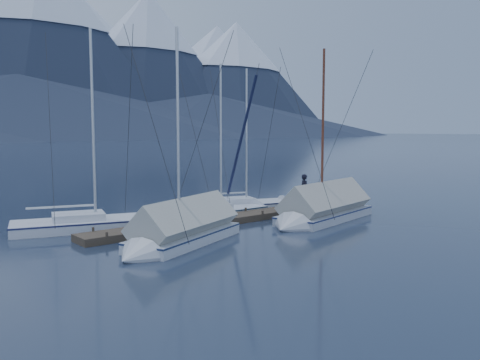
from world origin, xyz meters
The scene contains 9 objects.
ground centered at (0.00, 0.00, 0.00)m, with size 1000.00×1000.00×0.00m, color #151E30.
dock centered at (0.00, 2.00, 0.11)m, with size 18.00×1.50×0.54m.
mooring_posts centered at (-0.50, 2.00, 0.35)m, with size 15.12×1.52×0.35m.
sailboat_open_left centered at (-6.43, 4.58, 0.19)m, with size 8.37×4.60×10.66m.
sailboat_open_mid centered at (0.55, 3.74, 0.16)m, with size 7.08×3.04×9.34m.
sailboat_open_right centered at (3.23, 4.55, 0.16)m, with size 7.36×4.00×9.38m.
sailboat_covered_near centered at (3.14, -0.91, 0.50)m, with size 8.08×3.94×10.09m.
sailboat_covered_far centered at (-5.81, -0.84, 0.49)m, with size 7.38×4.67×9.97m.
person centered at (5.11, 2.05, 1.28)m, with size 0.69×0.45×1.88m, color black.
Camera 1 is at (-17.26, -18.77, 4.90)m, focal length 38.00 mm.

